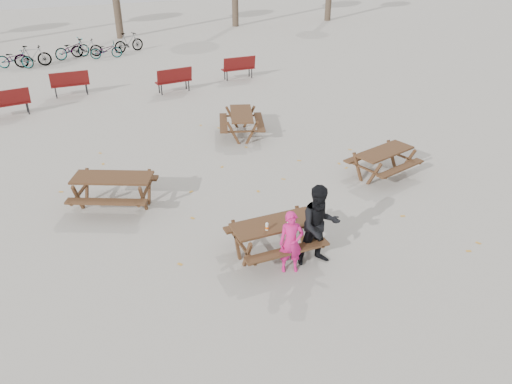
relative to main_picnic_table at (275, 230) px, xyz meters
name	(u,v)px	position (x,y,z in m)	size (l,w,h in m)	color
ground	(275,254)	(0.00, 0.00, -0.59)	(80.00, 80.00, 0.00)	gray
main_picnic_table	(275,230)	(0.00, 0.00, 0.00)	(1.80, 1.45, 0.78)	#3A2015
food_tray	(291,220)	(0.32, -0.07, 0.21)	(0.18, 0.11, 0.04)	white
bread_roll	(291,219)	(0.32, -0.07, 0.25)	(0.14, 0.06, 0.05)	tan
soda_bottle	(267,227)	(-0.27, -0.19, 0.26)	(0.07, 0.07, 0.17)	silver
child	(291,242)	(0.05, -0.64, 0.08)	(0.49, 0.32, 1.34)	#CA196D
adult	(319,226)	(0.69, -0.61, 0.29)	(0.86, 0.67, 1.76)	black
picnic_table_east	(383,163)	(4.37, 2.23, -0.21)	(1.73, 1.40, 0.75)	#3A2015
picnic_table_north	(114,191)	(-2.76, 3.41, -0.18)	(1.90, 1.53, 0.82)	#3A2015
picnic_table_far	(242,124)	(1.88, 6.58, -0.20)	(1.78, 1.44, 0.77)	#3A2015
park_bench_row	(129,82)	(-0.67, 12.58, -0.07)	(11.08, 2.33, 1.03)	maroon
bicycle_row	(72,51)	(-2.25, 19.70, -0.10)	(7.57, 2.54, 1.03)	black
fallen_leaves	(251,197)	(0.50, 2.50, -0.58)	(11.00, 11.00, 0.01)	gold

